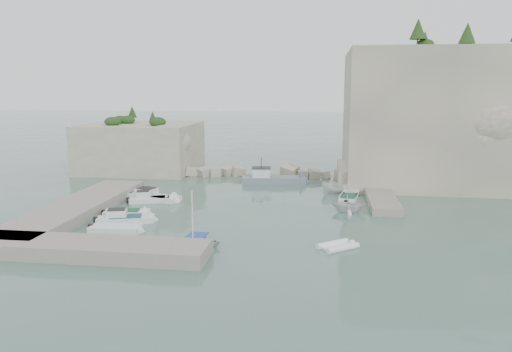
# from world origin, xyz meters

# --- Properties ---
(ground) EXTENTS (400.00, 400.00, 0.00)m
(ground) POSITION_xyz_m (0.00, 0.00, 0.00)
(ground) COLOR #4C7364
(ground) RESTS_ON ground
(cliff_east) EXTENTS (26.00, 22.00, 17.00)m
(cliff_east) POSITION_xyz_m (23.00, 23.00, 8.50)
(cliff_east) COLOR beige
(cliff_east) RESTS_ON ground
(cliff_terrace) EXTENTS (8.00, 10.00, 2.50)m
(cliff_terrace) POSITION_xyz_m (13.00, 18.00, 1.25)
(cliff_terrace) COLOR beige
(cliff_terrace) RESTS_ON ground
(outcrop_west) EXTENTS (16.00, 14.00, 7.00)m
(outcrop_west) POSITION_xyz_m (-20.00, 25.00, 3.50)
(outcrop_west) COLOR beige
(outcrop_west) RESTS_ON ground
(quay_west) EXTENTS (5.00, 24.00, 1.10)m
(quay_west) POSITION_xyz_m (-17.00, -1.00, 0.55)
(quay_west) COLOR #9E9689
(quay_west) RESTS_ON ground
(quay_south) EXTENTS (18.00, 4.00, 1.10)m
(quay_south) POSITION_xyz_m (-10.00, -12.50, 0.55)
(quay_south) COLOR #9E9689
(quay_south) RESTS_ON ground
(ledge_east) EXTENTS (3.00, 16.00, 0.80)m
(ledge_east) POSITION_xyz_m (13.50, 10.00, 0.40)
(ledge_east) COLOR #9E9689
(ledge_east) RESTS_ON ground
(breakwater) EXTENTS (28.00, 3.00, 1.40)m
(breakwater) POSITION_xyz_m (-1.00, 22.00, 0.70)
(breakwater) COLOR beige
(breakwater) RESTS_ON ground
(motorboat_a) EXTENTS (7.04, 3.76, 1.40)m
(motorboat_a) POSITION_xyz_m (-11.53, 5.99, 0.00)
(motorboat_a) COLOR white
(motorboat_a) RESTS_ON ground
(motorboat_b) EXTENTS (5.00, 3.16, 1.40)m
(motorboat_b) POSITION_xyz_m (-11.64, 4.88, 0.00)
(motorboat_b) COLOR white
(motorboat_b) RESTS_ON ground
(motorboat_c) EXTENTS (4.99, 2.57, 0.70)m
(motorboat_c) POSITION_xyz_m (-11.76, -1.10, 0.00)
(motorboat_c) COLOR white
(motorboat_c) RESTS_ON ground
(motorboat_d) EXTENTS (5.98, 3.31, 1.40)m
(motorboat_d) POSITION_xyz_m (-10.97, -3.29, 0.00)
(motorboat_d) COLOR white
(motorboat_d) RESTS_ON ground
(motorboat_e) EXTENTS (4.87, 2.17, 0.70)m
(motorboat_e) POSITION_xyz_m (-10.63, -6.34, 0.00)
(motorboat_e) COLOR white
(motorboat_e) RESTS_ON ground
(rowboat) EXTENTS (4.60, 3.36, 0.93)m
(rowboat) POSITION_xyz_m (-2.96, -9.13, 0.00)
(rowboat) COLOR white
(rowboat) RESTS_ON ground
(inflatable_dinghy) EXTENTS (3.56, 3.31, 0.44)m
(inflatable_dinghy) POSITION_xyz_m (8.45, -8.15, 0.00)
(inflatable_dinghy) COLOR white
(inflatable_dinghy) RESTS_ON ground
(tender_east_a) EXTENTS (3.85, 3.41, 1.87)m
(tender_east_a) POSITION_xyz_m (9.78, 3.61, 0.00)
(tender_east_a) COLOR white
(tender_east_a) RESTS_ON ground
(tender_east_b) EXTENTS (2.45, 5.17, 0.70)m
(tender_east_b) POSITION_xyz_m (9.96, 8.36, 0.00)
(tender_east_b) COLOR white
(tender_east_b) RESTS_ON ground
(tender_east_c) EXTENTS (2.72, 5.82, 0.70)m
(tender_east_c) POSITION_xyz_m (10.17, 10.19, 0.00)
(tender_east_c) COLOR silver
(tender_east_c) RESTS_ON ground
(tender_east_d) EXTENTS (4.27, 1.95, 1.60)m
(tender_east_d) POSITION_xyz_m (9.03, 12.69, 0.00)
(tender_east_d) COLOR white
(tender_east_d) RESTS_ON ground
(work_boat) EXTENTS (9.23, 3.75, 2.20)m
(work_boat) POSITION_xyz_m (0.72, 17.55, 0.00)
(work_boat) COLOR slate
(work_boat) RESTS_ON ground
(rowboat_mast) EXTENTS (0.10, 0.10, 4.20)m
(rowboat_mast) POSITION_xyz_m (-2.96, -9.13, 2.57)
(rowboat_mast) COLOR white
(rowboat_mast) RESTS_ON rowboat
(vegetation) EXTENTS (53.48, 13.88, 13.40)m
(vegetation) POSITION_xyz_m (17.83, 24.40, 17.93)
(vegetation) COLOR #1E4219
(vegetation) RESTS_ON ground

